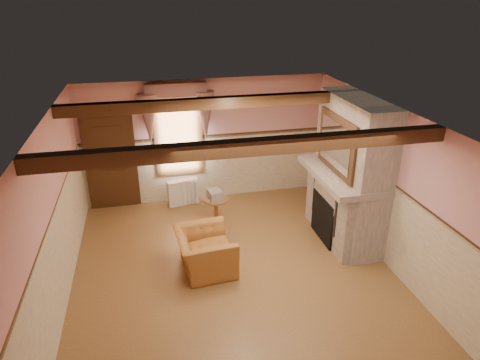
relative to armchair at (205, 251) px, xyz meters
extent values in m
cube|color=brown|center=(0.47, -0.11, -0.35)|extent=(5.50, 6.00, 0.01)
cube|color=silver|center=(0.47, -0.11, 2.45)|extent=(5.50, 6.00, 0.01)
cube|color=#D7959A|center=(0.47, 2.89, 1.05)|extent=(5.50, 0.02, 2.80)
cube|color=#D7959A|center=(0.47, -3.11, 1.05)|extent=(5.50, 0.02, 2.80)
cube|color=#D7959A|center=(-2.28, -0.11, 1.05)|extent=(0.02, 6.00, 2.80)
cube|color=#D7959A|center=(3.22, -0.11, 1.05)|extent=(0.02, 6.00, 2.80)
cube|color=black|center=(2.47, 0.49, 0.10)|extent=(0.20, 0.95, 0.90)
imported|color=#9E662D|center=(0.00, 0.00, 0.00)|extent=(1.04, 1.16, 0.71)
cylinder|color=brown|center=(0.48, 1.61, -0.08)|extent=(0.68, 0.68, 0.55)
cube|color=#B7AD8C|center=(0.45, 1.59, 0.30)|extent=(0.32, 0.36, 0.20)
cube|color=silver|center=(-0.13, 2.59, -0.05)|extent=(0.72, 0.31, 0.60)
imported|color=brown|center=(2.71, 0.27, 1.10)|extent=(0.31, 0.31, 0.08)
cube|color=black|center=(2.71, 1.29, 1.17)|extent=(0.14, 0.24, 0.20)
cylinder|color=gold|center=(2.71, 1.06, 1.21)|extent=(0.11, 0.11, 0.28)
cylinder|color=maroon|center=(2.71, 0.12, 1.15)|extent=(0.06, 0.06, 0.16)
cylinder|color=yellow|center=(2.71, -0.14, 1.13)|extent=(0.06, 0.06, 0.12)
cube|color=gray|center=(2.89, 0.49, 1.05)|extent=(0.85, 2.00, 2.80)
cube|color=gray|center=(2.71, 0.49, 1.01)|extent=(1.05, 2.05, 0.12)
cube|color=silver|center=(2.53, 0.49, 1.62)|extent=(0.06, 1.44, 1.04)
cube|color=black|center=(-1.63, 2.83, 0.70)|extent=(1.10, 0.10, 2.10)
cube|color=white|center=(-0.13, 2.86, 1.30)|extent=(1.06, 0.08, 2.02)
cube|color=gray|center=(-0.13, 2.77, 1.90)|extent=(1.30, 0.14, 1.40)
cube|color=black|center=(0.47, -1.31, 2.35)|extent=(5.50, 0.18, 0.20)
cube|color=black|center=(0.47, 1.09, 2.35)|extent=(5.50, 0.18, 0.20)
camera|label=1|loc=(-0.79, -6.29, 4.17)|focal=32.00mm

